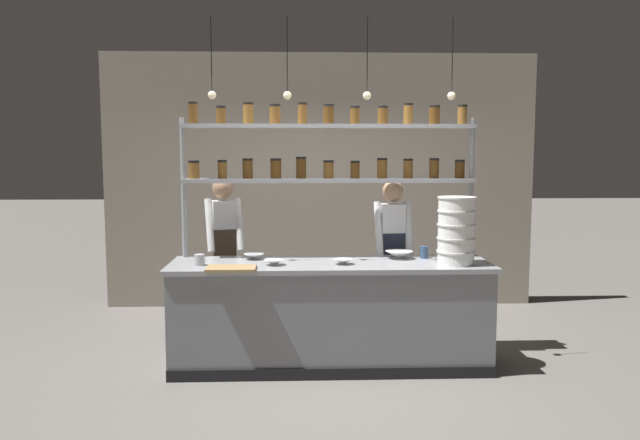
{
  "coord_description": "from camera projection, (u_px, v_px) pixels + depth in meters",
  "views": [
    {
      "loc": [
        -0.29,
        -5.33,
        1.87
      ],
      "look_at": [
        -0.08,
        0.2,
        1.27
      ],
      "focal_mm": 35.0,
      "sensor_mm": 36.0,
      "label": 1
    }
  ],
  "objects": [
    {
      "name": "container_stack",
      "position": [
        456.0,
        231.0,
        5.29
      ],
      "size": [
        0.33,
        0.33,
        0.58
      ],
      "color": "white",
      "rests_on": "prep_counter"
    },
    {
      "name": "ground_plane",
      "position": [
        330.0,
        365.0,
        5.51
      ],
      "size": [
        40.0,
        40.0,
        0.0
      ],
      "primitive_type": "plane",
      "color": "slate"
    },
    {
      "name": "prep_bowl_near_left",
      "position": [
        254.0,
        257.0,
        5.56
      ],
      "size": [
        0.18,
        0.18,
        0.05
      ],
      "color": "#B2B7BC",
      "rests_on": "prep_counter"
    },
    {
      "name": "serving_cup_front",
      "position": [
        200.0,
        260.0,
        5.26
      ],
      "size": [
        0.09,
        0.09,
        0.1
      ],
      "color": "#B2B7BC",
      "rests_on": "prep_counter"
    },
    {
      "name": "prep_bowl_center_front",
      "position": [
        399.0,
        255.0,
        5.6
      ],
      "size": [
        0.25,
        0.25,
        0.07
      ],
      "color": "silver",
      "rests_on": "prep_counter"
    },
    {
      "name": "back_wall",
      "position": [
        321.0,
        181.0,
        7.56
      ],
      "size": [
        5.18,
        0.12,
        3.05
      ],
      "primitive_type": "cube",
      "color": "#9E9384",
      "rests_on": "ground_plane"
    },
    {
      "name": "pendant_light_row",
      "position": [
        330.0,
        91.0,
        5.25
      ],
      "size": [
        2.1,
        0.07,
        0.69
      ],
      "color": "black"
    },
    {
      "name": "chef_left",
      "position": [
        224.0,
        248.0,
        6.17
      ],
      "size": [
        0.41,
        0.34,
        1.63
      ],
      "rotation": [
        0.0,
        0.0,
        0.29
      ],
      "color": "black",
      "rests_on": "ground_plane"
    },
    {
      "name": "serving_cup_by_board",
      "position": [
        424.0,
        252.0,
        5.62
      ],
      "size": [
        0.07,
        0.07,
        0.11
      ],
      "color": "#334C70",
      "rests_on": "prep_counter"
    },
    {
      "name": "cutting_board",
      "position": [
        231.0,
        268.0,
        5.06
      ],
      "size": [
        0.4,
        0.26,
        0.02
      ],
      "color": "#A88456",
      "rests_on": "prep_counter"
    },
    {
      "name": "prep_counter",
      "position": [
        330.0,
        314.0,
        5.46
      ],
      "size": [
        2.78,
        0.76,
        0.92
      ],
      "color": "gray",
      "rests_on": "ground_plane"
    },
    {
      "name": "prep_bowl_near_right",
      "position": [
        343.0,
        262.0,
        5.31
      ],
      "size": [
        0.17,
        0.17,
        0.05
      ],
      "color": "silver",
      "rests_on": "prep_counter"
    },
    {
      "name": "chef_center",
      "position": [
        392.0,
        252.0,
        6.0
      ],
      "size": [
        0.37,
        0.29,
        1.6
      ],
      "rotation": [
        0.0,
        0.0,
        0.05
      ],
      "color": "black",
      "rests_on": "ground_plane"
    },
    {
      "name": "spice_shelf_unit",
      "position": [
        328.0,
        157.0,
        5.64
      ],
      "size": [
        2.67,
        0.28,
        2.32
      ],
      "color": "#999BA0",
      "rests_on": "ground_plane"
    },
    {
      "name": "prep_bowl_center_back",
      "position": [
        274.0,
        262.0,
        5.27
      ],
      "size": [
        0.17,
        0.17,
        0.05
      ],
      "color": "white",
      "rests_on": "prep_counter"
    }
  ]
}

